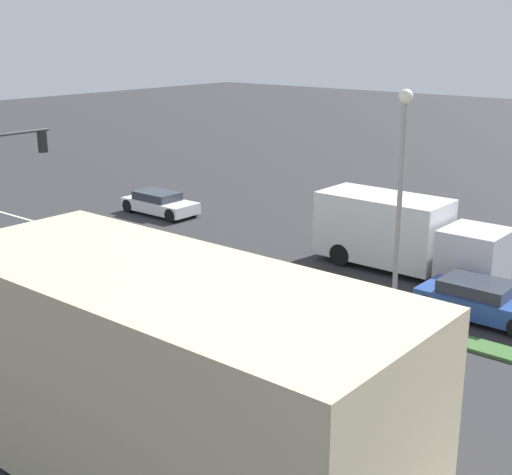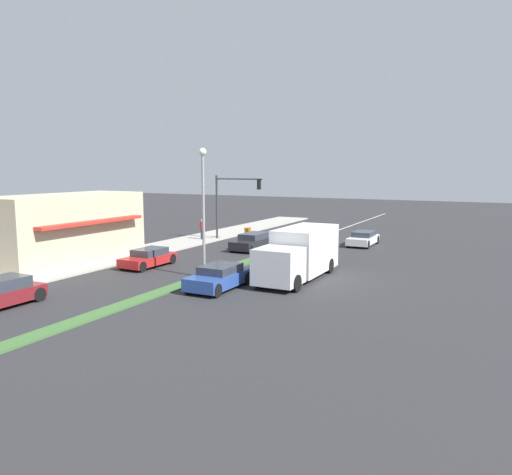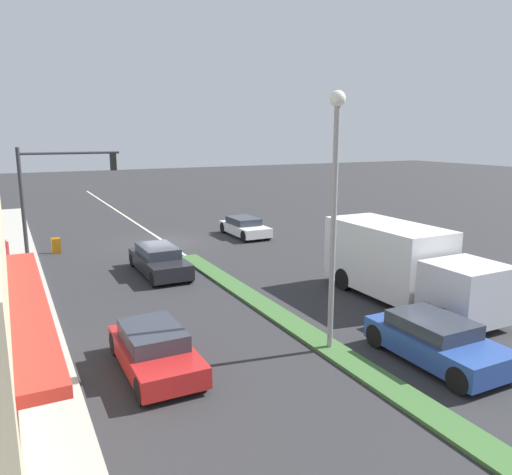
{
  "view_description": "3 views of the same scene",
  "coord_description": "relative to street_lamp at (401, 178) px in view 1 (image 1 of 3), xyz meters",
  "views": [
    {
      "loc": [
        19.31,
        26.95,
        9.13
      ],
      "look_at": [
        -0.87,
        10.28,
        1.5
      ],
      "focal_mm": 50.0,
      "sensor_mm": 36.0,
      "label": 1
    },
    {
      "loc": [
        -15.67,
        40.76,
        6.31
      ],
      "look_at": [
        -0.87,
        11.81,
        1.81
      ],
      "focal_mm": 35.0,
      "sensor_mm": 36.0,
      "label": 2
    },
    {
      "loc": [
        8.24,
        28.15,
        6.33
      ],
      "look_at": [
        -1.02,
        9.87,
        2.04
      ],
      "focal_mm": 35.0,
      "sensor_mm": 36.0,
      "label": 3
    }
  ],
  "objects": [
    {
      "name": "delivery_truck",
      "position": [
        -5.0,
        -2.41,
        -3.31
      ],
      "size": [
        2.44,
        7.5,
        2.87
      ],
      "color": "silver",
      "rests_on": "ground"
    },
    {
      "name": "hatchback_red",
      "position": [
        5.0,
        -1.09,
        -4.2
      ],
      "size": [
        1.76,
        3.92,
        1.18
      ],
      "color": "#AD1E1E",
      "rests_on": "ground"
    },
    {
      "name": "street_lamp",
      "position": [
        0.0,
        0.0,
        0.0
      ],
      "size": [
        0.44,
        0.44,
        7.37
      ],
      "color": "gray",
      "rests_on": "median_strip"
    },
    {
      "name": "ground_plane",
      "position": [
        0.0,
        1.26,
        -4.78
      ],
      "size": [
        160.0,
        160.0,
        0.0
      ],
      "primitive_type": "plane",
      "color": "#2B2B2D"
    },
    {
      "name": "sedan_dark",
      "position": [
        2.2,
        -10.37,
        -4.16
      ],
      "size": [
        1.79,
        4.57,
        1.27
      ],
      "color": "black",
      "rests_on": "ground"
    },
    {
      "name": "coupe_blue",
      "position": [
        -2.2,
        1.99,
        -4.15
      ],
      "size": [
        1.91,
        4.03,
        1.26
      ],
      "color": "#284793",
      "rests_on": "ground"
    },
    {
      "name": "building_corner_store",
      "position": [
        10.46,
        0.55,
        -2.4
      ],
      "size": [
        4.92,
        10.65,
        4.51
      ],
      "color": "#C6B793",
      "rests_on": "sidewalk_right"
    },
    {
      "name": "sidewalk_right",
      "position": [
        9.0,
        1.76,
        -4.72
      ],
      "size": [
        4.0,
        73.0,
        0.12
      ],
      "primitive_type": "cube",
      "color": "#A8A399",
      "rests_on": "ground"
    },
    {
      "name": "lane_marking_center",
      "position": [
        0.0,
        -16.74,
        -4.77
      ],
      "size": [
        0.16,
        60.0,
        0.01
      ],
      "primitive_type": "cube",
      "color": "beige",
      "rests_on": "ground"
    },
    {
      "name": "van_white",
      "position": [
        -5.0,
        -16.31,
        -4.2
      ],
      "size": [
        1.79,
        4.08,
        1.16
      ],
      "color": "silver",
      "rests_on": "ground"
    }
  ]
}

